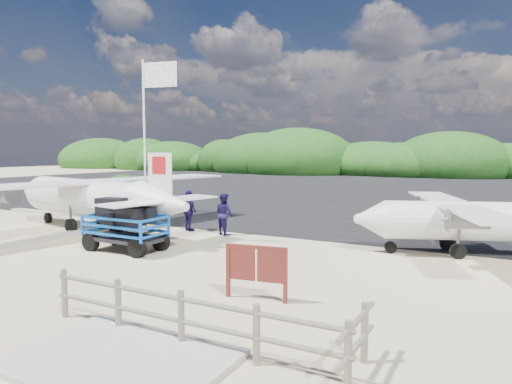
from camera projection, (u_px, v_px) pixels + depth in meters
ground at (130, 253)px, 15.25m from camera, size 160.00×160.00×0.00m
asphalt_apron at (365, 188)px, 41.56m from camera, size 90.00×50.00×0.04m
lagoon at (6, 226)px, 20.81m from camera, size 9.00×7.00×0.40m
walkway_pad at (119, 363)px, 7.39m from camera, size 3.50×2.50×0.10m
vegetation_band at (412, 175)px, 63.49m from camera, size 124.00×8.00×4.40m
fence at (182, 346)px, 8.03m from camera, size 6.40×2.00×1.10m
baggage_cart at (126, 251)px, 15.65m from camera, size 2.96×1.70×1.48m
flagpole at (147, 242)px, 17.20m from camera, size 1.44×0.84×6.73m
signboard at (256, 300)px, 10.50m from camera, size 1.58×0.38×1.30m
crew_a at (125, 215)px, 19.03m from camera, size 0.59×0.43×1.51m
crew_b at (224, 214)px, 18.60m from camera, size 1.01×0.91×1.71m
crew_c at (189, 211)px, 19.44m from camera, size 1.12×0.79×1.76m
aircraft_large at (475, 199)px, 32.28m from camera, size 16.76×16.76×4.27m
aircraft_small at (273, 186)px, 44.29m from camera, size 9.16×9.16×2.56m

